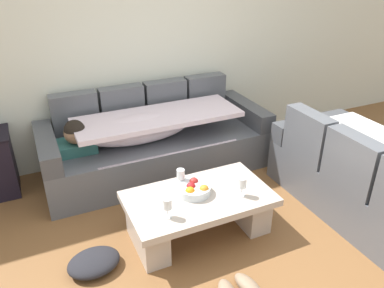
% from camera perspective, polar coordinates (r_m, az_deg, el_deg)
% --- Properties ---
extents(ground_plane, '(14.00, 14.00, 0.00)m').
position_cam_1_polar(ground_plane, '(3.10, 5.95, -17.63)').
color(ground_plane, brown).
extents(back_wall, '(9.00, 0.10, 2.70)m').
position_cam_1_polar(back_wall, '(4.27, -8.26, 15.60)').
color(back_wall, silver).
rests_on(back_wall, ground_plane).
extents(couch_along_wall, '(2.38, 0.92, 0.88)m').
position_cam_1_polar(couch_along_wall, '(4.11, -5.89, 0.18)').
color(couch_along_wall, '#55585F').
rests_on(couch_along_wall, ground_plane).
extents(couch_near_window, '(0.92, 1.99, 0.88)m').
position_cam_1_polar(couch_near_window, '(3.73, 26.19, -5.65)').
color(couch_near_window, '#55585F').
rests_on(couch_near_window, ground_plane).
extents(coffee_table, '(1.20, 0.68, 0.38)m').
position_cam_1_polar(coffee_table, '(3.23, 1.02, -9.82)').
color(coffee_table, '#BDAFA2').
rests_on(coffee_table, ground_plane).
extents(fruit_bowl, '(0.28, 0.28, 0.10)m').
position_cam_1_polar(fruit_bowl, '(3.15, 0.32, -6.78)').
color(fruit_bowl, silver).
rests_on(fruit_bowl, coffee_table).
extents(wine_glass_near_left, '(0.07, 0.07, 0.17)m').
position_cam_1_polar(wine_glass_near_left, '(2.85, -3.74, -9.07)').
color(wine_glass_near_left, silver).
rests_on(wine_glass_near_left, coffee_table).
extents(wine_glass_near_right, '(0.07, 0.07, 0.17)m').
position_cam_1_polar(wine_glass_near_right, '(3.11, 7.57, -5.91)').
color(wine_glass_near_right, silver).
rests_on(wine_glass_near_right, coffee_table).
extents(wine_glass_far_back, '(0.07, 0.07, 0.17)m').
position_cam_1_polar(wine_glass_far_back, '(3.20, -1.72, -4.65)').
color(wine_glass_far_back, silver).
rests_on(wine_glass_far_back, coffee_table).
extents(crumpled_garment, '(0.43, 0.36, 0.12)m').
position_cam_1_polar(crumpled_garment, '(3.11, -14.53, -16.84)').
color(crumpled_garment, '#232328').
rests_on(crumpled_garment, ground_plane).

